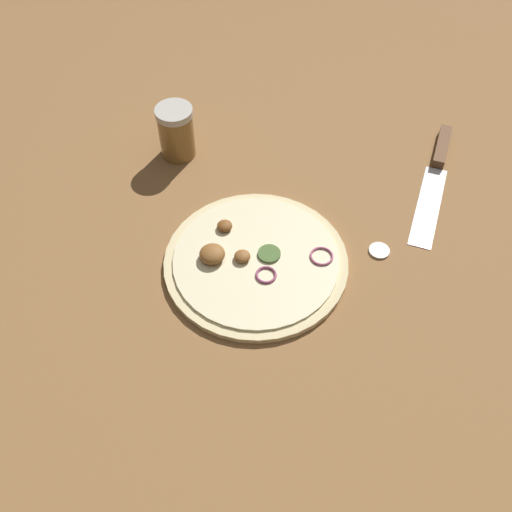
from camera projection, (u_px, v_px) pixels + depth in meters
name	position (u px, v px, depth m)	size (l,w,h in m)	color
ground_plane	(256.00, 264.00, 0.90)	(3.00, 3.00, 0.00)	olive
pizza	(255.00, 261.00, 0.90)	(0.28, 0.28, 0.03)	beige
knife	(438.00, 164.00, 1.03)	(0.28, 0.09, 0.02)	silver
spice_jar	(176.00, 132.00, 1.02)	(0.06, 0.06, 0.10)	olive
loose_cap	(379.00, 250.00, 0.92)	(0.03, 0.03, 0.01)	beige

